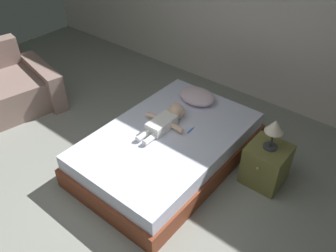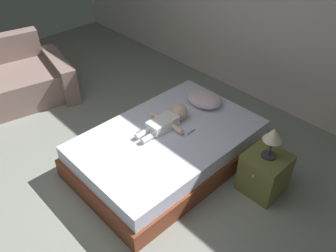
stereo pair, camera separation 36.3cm
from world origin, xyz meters
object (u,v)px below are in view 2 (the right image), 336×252
(baby, at_px, (168,120))
(lamp, at_px, (273,136))
(toothbrush, at_px, (192,131))
(bed, at_px, (168,148))
(pillow, at_px, (204,99))
(nightstand, at_px, (264,173))

(baby, relative_size, lamp, 2.04)
(baby, relative_size, toothbrush, 5.53)
(baby, xyz_separation_m, toothbrush, (0.27, 0.09, -0.06))
(bed, xyz_separation_m, lamp, (0.97, 0.41, 0.51))
(bed, xyz_separation_m, pillow, (-0.11, 0.70, 0.28))
(baby, distance_m, nightstand, 1.15)
(baby, bearing_deg, toothbrush, 19.67)
(toothbrush, height_order, lamp, lamp)
(pillow, bearing_deg, lamp, -14.63)
(pillow, relative_size, baby, 0.66)
(toothbrush, distance_m, nightstand, 0.86)
(toothbrush, bearing_deg, lamp, 14.58)
(toothbrush, bearing_deg, nightstand, 14.57)
(baby, relative_size, nightstand, 1.49)
(pillow, height_order, toothbrush, pillow)
(nightstand, bearing_deg, lamp, 90.00)
(pillow, bearing_deg, bed, -80.65)
(pillow, xyz_separation_m, nightstand, (1.09, -0.28, -0.25))
(toothbrush, bearing_deg, bed, -128.18)
(lamp, bearing_deg, nightstand, -90.00)
(toothbrush, bearing_deg, baby, -160.33)
(nightstand, bearing_deg, baby, -164.15)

